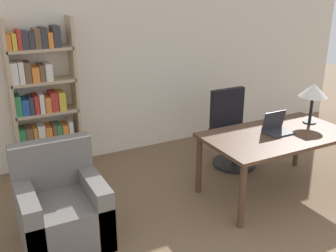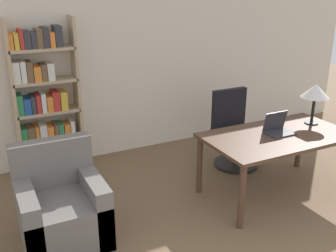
# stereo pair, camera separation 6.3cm
# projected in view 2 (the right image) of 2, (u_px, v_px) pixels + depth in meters

# --- Properties ---
(wall_back) EXTENTS (8.00, 0.06, 2.70)m
(wall_back) POSITION_uv_depth(u_px,v_px,m) (128.00, 60.00, 5.51)
(wall_back) COLOR beige
(wall_back) RESTS_ON ground_plane
(desk) EXTENTS (1.68, 0.94, 0.75)m
(desk) POSITION_uv_depth(u_px,v_px,m) (277.00, 141.00, 4.49)
(desk) COLOR #4C3323
(desk) RESTS_ON ground_plane
(laptop) EXTENTS (0.31, 0.23, 0.24)m
(laptop) POSITION_uv_depth(u_px,v_px,m) (278.00, 129.00, 4.48)
(laptop) COLOR #2D2D33
(laptop) RESTS_ON desk
(table_lamp) EXTENTS (0.34, 0.34, 0.49)m
(table_lamp) POSITION_uv_depth(u_px,v_px,m) (315.00, 92.00, 4.68)
(table_lamp) COLOR black
(table_lamp) RESTS_ON desk
(office_chair) EXTENTS (0.59, 0.59, 1.03)m
(office_chair) POSITION_uv_depth(u_px,v_px,m) (234.00, 133.00, 5.33)
(office_chair) COLOR black
(office_chair) RESTS_ON ground_plane
(armchair) EXTENTS (0.78, 0.79, 0.94)m
(armchair) POSITION_uv_depth(u_px,v_px,m) (62.00, 209.00, 3.79)
(armchair) COLOR #66605B
(armchair) RESTS_ON ground_plane
(bookshelf) EXTENTS (0.81, 0.28, 1.99)m
(bookshelf) POSITION_uv_depth(u_px,v_px,m) (44.00, 104.00, 4.98)
(bookshelf) COLOR tan
(bookshelf) RESTS_ON ground_plane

